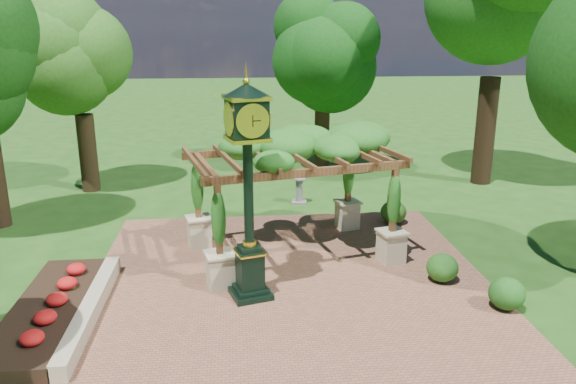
{
  "coord_description": "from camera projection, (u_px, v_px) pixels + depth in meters",
  "views": [
    {
      "loc": [
        -1.3,
        -11.07,
        6.25
      ],
      "look_at": [
        0.0,
        2.5,
        2.2
      ],
      "focal_mm": 35.0,
      "sensor_mm": 36.0,
      "label": 1
    }
  ],
  "objects": [
    {
      "name": "tree_west_far",
      "position": [
        77.0,
        52.0,
        20.67
      ],
      "size": [
        3.82,
        3.82,
        7.77
      ],
      "color": "#2F2212",
      "rests_on": "ground"
    },
    {
      "name": "shrub_back",
      "position": [
        393.0,
        212.0,
        18.27
      ],
      "size": [
        0.98,
        0.98,
        0.75
      ],
      "primitive_type": "ellipsoid",
      "rotation": [
        0.0,
        0.0,
        0.19
      ],
      "color": "#275619",
      "rests_on": "brick_plaza"
    },
    {
      "name": "ground",
      "position": [
        299.0,
        319.0,
        12.47
      ],
      "size": [
        120.0,
        120.0,
        0.0
      ],
      "primitive_type": "plane",
      "color": "#1E4714",
      "rests_on": "ground"
    },
    {
      "name": "border_wall",
      "position": [
        91.0,
        309.0,
        12.47
      ],
      "size": [
        0.35,
        5.0,
        0.4
      ],
      "primitive_type": "cube",
      "color": "#C6B793",
      "rests_on": "ground"
    },
    {
      "name": "tree_north",
      "position": [
        323.0,
        47.0,
        23.9
      ],
      "size": [
        3.7,
        3.7,
        7.89
      ],
      "color": "#372416",
      "rests_on": "ground"
    },
    {
      "name": "pergola",
      "position": [
        292.0,
        157.0,
        15.13
      ],
      "size": [
        6.14,
        4.61,
        3.46
      ],
      "rotation": [
        0.0,
        0.0,
        0.24
      ],
      "color": "beige",
      "rests_on": "brick_plaza"
    },
    {
      "name": "flower_bed",
      "position": [
        49.0,
        312.0,
        12.39
      ],
      "size": [
        1.5,
        5.0,
        0.36
      ],
      "primitive_type": "cube",
      "color": "red",
      "rests_on": "ground"
    },
    {
      "name": "shrub_front",
      "position": [
        507.0,
        294.0,
        12.74
      ],
      "size": [
        1.03,
        1.03,
        0.74
      ],
      "primitive_type": "ellipsoid",
      "rotation": [
        0.0,
        0.0,
        -0.32
      ],
      "color": "#1D5217",
      "rests_on": "brick_plaza"
    },
    {
      "name": "brick_plaza",
      "position": [
        294.0,
        297.0,
        13.41
      ],
      "size": [
        10.0,
        12.0,
        0.04
      ],
      "primitive_type": "cube",
      "color": "brown",
      "rests_on": "ground"
    },
    {
      "name": "sundial",
      "position": [
        299.0,
        192.0,
        20.46
      ],
      "size": [
        0.61,
        0.61,
        0.95
      ],
      "rotation": [
        0.0,
        0.0,
        -0.17
      ],
      "color": "gray",
      "rests_on": "ground"
    },
    {
      "name": "shrub_mid",
      "position": [
        442.0,
        268.0,
        14.13
      ],
      "size": [
        0.81,
        0.81,
        0.72
      ],
      "primitive_type": "ellipsoid",
      "rotation": [
        0.0,
        0.0,
        0.02
      ],
      "color": "#215818",
      "rests_on": "brick_plaza"
    },
    {
      "name": "pedestal_clock",
      "position": [
        248.0,
        173.0,
        12.57
      ],
      "size": [
        1.25,
        1.25,
        5.14
      ],
      "rotation": [
        0.0,
        0.0,
        0.28
      ],
      "color": "black",
      "rests_on": "brick_plaza"
    }
  ]
}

